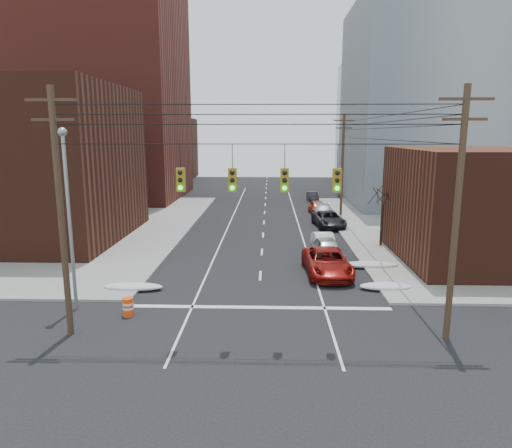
# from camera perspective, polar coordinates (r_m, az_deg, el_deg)

# --- Properties ---
(ground) EXTENTS (160.00, 160.00, 0.00)m
(ground) POSITION_cam_1_polar(r_m,az_deg,el_deg) (18.60, -0.28, -17.80)
(ground) COLOR black
(ground) RESTS_ON ground
(building_brick_tall) EXTENTS (24.00, 20.00, 30.00)m
(building_brick_tall) POSITION_cam_1_polar(r_m,az_deg,el_deg) (69.05, -19.89, 15.57)
(building_brick_tall) COLOR maroon
(building_brick_tall) RESTS_ON ground
(building_brick_near) EXTENTS (20.00, 16.00, 13.00)m
(building_brick_near) POSITION_cam_1_polar(r_m,az_deg,el_deg) (44.49, -28.98, 6.60)
(building_brick_near) COLOR #471F15
(building_brick_near) RESTS_ON ground
(building_brick_far) EXTENTS (22.00, 18.00, 12.00)m
(building_brick_far) POSITION_cam_1_polar(r_m,az_deg,el_deg) (94.13, -14.86, 9.05)
(building_brick_far) COLOR #471F15
(building_brick_far) RESTS_ON ground
(building_office) EXTENTS (22.00, 20.00, 25.00)m
(building_office) POSITION_cam_1_polar(r_m,az_deg,el_deg) (64.04, 21.92, 13.58)
(building_office) COLOR gray
(building_office) RESTS_ON ground
(building_glass) EXTENTS (20.00, 18.00, 22.00)m
(building_glass) POSITION_cam_1_polar(r_m,az_deg,el_deg) (89.39, 17.31, 12.03)
(building_glass) COLOR gray
(building_glass) RESTS_ON ground
(utility_pole_left) EXTENTS (2.20, 0.28, 11.00)m
(utility_pole_left) POSITION_cam_1_polar(r_m,az_deg,el_deg) (21.53, -23.24, 1.66)
(utility_pole_left) COLOR #473323
(utility_pole_left) RESTS_ON ground
(utility_pole_right) EXTENTS (2.20, 0.28, 11.00)m
(utility_pole_right) POSITION_cam_1_polar(r_m,az_deg,el_deg) (21.07, 23.81, 1.42)
(utility_pole_right) COLOR #473323
(utility_pole_right) RESTS_ON ground
(utility_pole_far) EXTENTS (2.20, 0.28, 11.00)m
(utility_pole_far) POSITION_cam_1_polar(r_m,az_deg,el_deg) (50.97, 10.76, 7.41)
(utility_pole_far) COLOR #473323
(utility_pole_far) RESTS_ON ground
(traffic_signals) EXTENTS (17.00, 0.42, 2.02)m
(traffic_signals) POSITION_cam_1_polar(r_m,az_deg,el_deg) (19.31, 0.30, 5.72)
(traffic_signals) COLOR black
(traffic_signals) RESTS_ON ground
(street_light) EXTENTS (0.44, 0.44, 9.32)m
(street_light) POSITION_cam_1_polar(r_m,az_deg,el_deg) (24.67, -22.42, 2.27)
(street_light) COLOR gray
(street_light) RESTS_ON ground
(bare_tree) EXTENTS (2.09, 2.20, 4.93)m
(bare_tree) POSITION_cam_1_polar(r_m,az_deg,el_deg) (37.95, 15.44, 0.66)
(bare_tree) COLOR black
(bare_tree) RESTS_ON ground
(snow_nw) EXTENTS (3.50, 1.08, 0.42)m
(snow_nw) POSITION_cam_1_polar(r_m,az_deg,el_deg) (27.91, -15.11, -7.57)
(snow_nw) COLOR silver
(snow_nw) RESTS_ON ground
(snow_ne) EXTENTS (3.00, 1.08, 0.42)m
(snow_ne) POSITION_cam_1_polar(r_m,az_deg,el_deg) (28.06, 15.85, -7.51)
(snow_ne) COLOR silver
(snow_ne) RESTS_ON ground
(snow_east_far) EXTENTS (4.00, 1.08, 0.42)m
(snow_east_far) POSITION_cam_1_polar(r_m,az_deg,el_deg) (32.24, 13.93, -4.96)
(snow_east_far) COLOR silver
(snow_east_far) RESTS_ON ground
(red_pickup) EXTENTS (3.05, 6.09, 1.65)m
(red_pickup) POSITION_cam_1_polar(r_m,az_deg,el_deg) (30.03, 8.89, -4.74)
(red_pickup) COLOR maroon
(red_pickup) RESTS_ON ground
(parked_car_a) EXTENTS (2.26, 4.76, 1.57)m
(parked_car_a) POSITION_cam_1_polar(r_m,az_deg,el_deg) (33.56, 8.92, -3.11)
(parked_car_a) COLOR #A3A3A7
(parked_car_a) RESTS_ON ground
(parked_car_b) EXTENTS (1.71, 4.30, 1.39)m
(parked_car_b) POSITION_cam_1_polar(r_m,az_deg,el_deg) (35.88, 8.49, -2.30)
(parked_car_b) COLOR white
(parked_car_b) RESTS_ON ground
(parked_car_c) EXTENTS (3.13, 5.76, 1.53)m
(parked_car_c) POSITION_cam_1_polar(r_m,az_deg,el_deg) (45.24, 9.10, 0.59)
(parked_car_c) COLOR black
(parked_car_c) RESTS_ON ground
(parked_car_d) EXTENTS (2.49, 5.16, 1.45)m
(parked_car_d) POSITION_cam_1_polar(r_m,az_deg,el_deg) (49.71, 8.44, 1.52)
(parked_car_d) COLOR #A9A9AD
(parked_car_d) RESTS_ON ground
(parked_car_e) EXTENTS (2.11, 4.60, 1.53)m
(parked_car_e) POSITION_cam_1_polar(r_m,az_deg,el_deg) (52.44, 7.73, 2.09)
(parked_car_e) COLOR maroon
(parked_car_e) RESTS_ON ground
(parked_car_f) EXTENTS (1.47, 3.76, 1.22)m
(parked_car_f) POSITION_cam_1_polar(r_m,az_deg,el_deg) (62.49, 7.08, 3.43)
(parked_car_f) COLOR black
(parked_car_f) RESTS_ON ground
(lot_car_a) EXTENTS (4.09, 1.62, 1.32)m
(lot_car_a) POSITION_cam_1_polar(r_m,az_deg,el_deg) (42.22, -19.00, -0.59)
(lot_car_a) COLOR white
(lot_car_a) RESTS_ON sidewalk_nw
(lot_car_b) EXTENTS (4.76, 2.65, 1.26)m
(lot_car_b) POSITION_cam_1_polar(r_m,az_deg,el_deg) (43.61, -20.37, -0.36)
(lot_car_b) COLOR #B4B3B8
(lot_car_b) RESTS_ON sidewalk_nw
(lot_car_c) EXTENTS (4.67, 2.74, 1.27)m
(lot_car_c) POSITION_cam_1_polar(r_m,az_deg,el_deg) (40.94, -28.13, -1.71)
(lot_car_c) COLOR black
(lot_car_c) RESTS_ON sidewalk_nw
(lot_car_d) EXTENTS (3.81, 2.17, 1.22)m
(lot_car_d) POSITION_cam_1_polar(r_m,az_deg,el_deg) (50.14, -22.20, 0.92)
(lot_car_d) COLOR #BCBDC2
(lot_car_d) RESTS_ON sidewalk_nw
(construction_barrel) EXTENTS (0.59, 0.59, 0.94)m
(construction_barrel) POSITION_cam_1_polar(r_m,az_deg,el_deg) (24.13, -15.69, -9.93)
(construction_barrel) COLOR #FF440D
(construction_barrel) RESTS_ON ground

